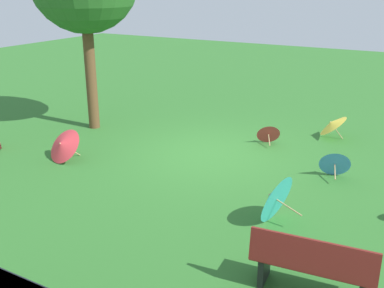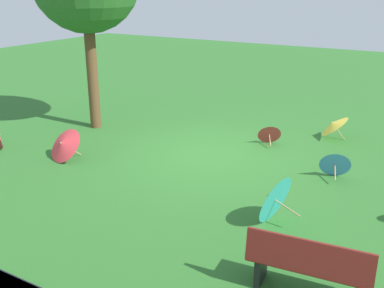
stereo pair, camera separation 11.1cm
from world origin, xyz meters
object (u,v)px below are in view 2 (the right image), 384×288
parasol_red_1 (269,133)px  parasol_blue_1 (335,163)px  park_bench (308,266)px  parasol_red_2 (63,144)px  parasol_yellow_0 (333,124)px  parasol_teal_2 (272,198)px

parasol_red_1 → parasol_blue_1: size_ratio=0.96×
park_bench → parasol_red_2: (6.30, -1.98, -0.07)m
parasol_red_1 → parasol_yellow_0: 1.79m
park_bench → parasol_yellow_0: size_ratio=1.75×
parasol_yellow_0 → park_bench: bearing=101.1°
parasol_blue_1 → parasol_red_2: bearing=20.9°
parasol_blue_1 → parasol_teal_2: 2.53m
park_bench → parasol_yellow_0: bearing=-78.9°
parasol_red_1 → parasol_yellow_0: parasol_yellow_0 is taller
park_bench → parasol_blue_1: 4.19m
parasol_yellow_0 → parasol_teal_2: bearing=92.1°
parasol_red_1 → parasol_teal_2: bearing=111.5°
parasol_red_2 → parasol_teal_2: (-5.17, 0.32, 0.06)m
parasol_red_2 → parasol_teal_2: parasol_teal_2 is taller
parasol_red_1 → parasol_red_2: 5.05m
park_bench → parasol_teal_2: 2.01m
parasol_yellow_0 → parasol_red_2: bearing=43.1°
parasol_blue_1 → parasol_teal_2: bearing=79.2°
park_bench → parasol_red_1: (2.61, -5.44, -0.18)m
park_bench → parasol_blue_1: park_bench is taller
parasol_red_2 → parasol_yellow_0: 6.84m
parasol_red_1 → parasol_teal_2: parasol_teal_2 is taller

